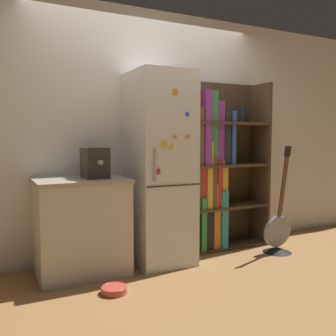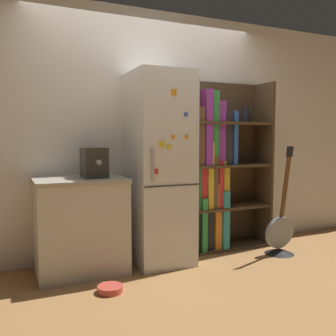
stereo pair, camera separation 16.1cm
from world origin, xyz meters
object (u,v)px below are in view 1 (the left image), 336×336
(guitar, at_px, (278,237))
(pet_bowl, at_px, (114,289))
(bookshelf, at_px, (213,171))
(espresso_machine, at_px, (95,163))
(refrigerator, at_px, (159,169))

(guitar, bearing_deg, pet_bowl, -172.98)
(guitar, height_order, pet_bowl, guitar)
(bookshelf, height_order, pet_bowl, bookshelf)
(espresso_machine, height_order, guitar, guitar)
(refrigerator, distance_m, bookshelf, 0.77)
(refrigerator, bearing_deg, bookshelf, 12.12)
(refrigerator, distance_m, pet_bowl, 1.26)
(refrigerator, xyz_separation_m, guitar, (1.28, -0.31, -0.78))
(bookshelf, xyz_separation_m, espresso_machine, (-1.40, -0.14, 0.14))
(guitar, xyz_separation_m, pet_bowl, (-1.95, -0.24, -0.14))
(refrigerator, bearing_deg, pet_bowl, -140.21)
(refrigerator, distance_m, espresso_machine, 0.65)
(refrigerator, xyz_separation_m, espresso_machine, (-0.65, 0.02, 0.08))
(bookshelf, height_order, guitar, bookshelf)
(bookshelf, height_order, espresso_machine, bookshelf)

